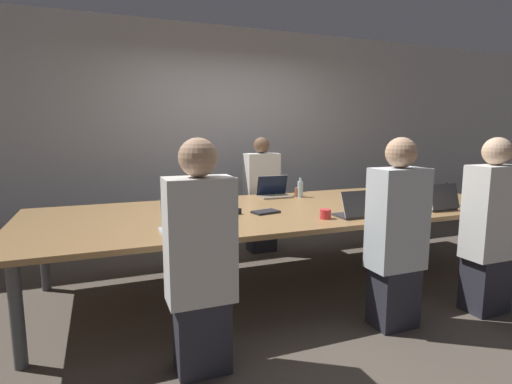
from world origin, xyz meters
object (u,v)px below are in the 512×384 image
object	(u,v)px
bottle_far_center	(300,189)
cup_near_midright	(325,214)
person_near_midright	(397,237)
stapler	(233,211)
laptop_near_midright	(359,209)
person_near_left	(200,261)
laptop_near_right	(440,202)
laptop_far_center	(273,191)
cup_far_center	(298,192)
person_near_right	(490,229)
bottle_near_right	(445,195)
person_far_center	(261,197)
laptop_near_left	(185,223)

from	to	relation	value
bottle_far_center	cup_near_midright	distance (m)	1.09
person_near_midright	stapler	distance (m)	1.36
bottle_far_center	laptop_near_midright	size ratio (longest dim) A/B	0.59
person_near_left	laptop_near_right	distance (m)	2.40
bottle_far_center	laptop_far_center	bearing A→B (deg)	155.70
person_near_midright	person_near_left	bearing A→B (deg)	1.33
cup_far_center	person_near_right	bearing A→B (deg)	-62.51
bottle_far_center	laptop_near_right	size ratio (longest dim) A/B	0.70
cup_far_center	laptop_near_midright	distance (m)	1.12
cup_near_midright	laptop_near_right	bearing A→B (deg)	-3.01
person_near_left	bottle_far_center	bearing A→B (deg)	-133.33
laptop_near_right	laptop_near_midright	distance (m)	0.87
laptop_near_right	stapler	distance (m)	1.88
cup_far_center	bottle_near_right	world-z (taller)	bottle_near_right
cup_far_center	cup_near_midright	bearing A→B (deg)	-105.87
person_near_right	laptop_near_midright	size ratio (longest dim) A/B	3.91
cup_far_center	person_near_midright	xyz separation A→B (m)	(-0.01, -1.58, -0.10)
bottle_far_center	laptop_near_midright	bearing A→B (deg)	-90.91
laptop_far_center	bottle_near_right	size ratio (longest dim) A/B	1.61
person_far_center	bottle_far_center	xyz separation A→B (m)	(0.21, -0.60, 0.17)
person_far_center	laptop_near_right	bearing A→B (deg)	-57.89
person_far_center	person_near_midright	xyz separation A→B (m)	(0.20, -2.14, 0.02)
laptop_near_left	laptop_far_center	world-z (taller)	laptop_near_left
laptop_far_center	laptop_near_right	xyz separation A→B (m)	(1.12, -1.22, 0.00)
person_near_right	cup_far_center	bearing A→B (deg)	-62.51
laptop_far_center	person_far_center	xyz separation A→B (m)	(0.05, 0.48, -0.14)
person_far_center	person_near_right	size ratio (longest dim) A/B	0.98
person_far_center	bottle_far_center	world-z (taller)	person_far_center
laptop_far_center	laptop_near_right	distance (m)	1.66
person_near_midright	stapler	xyz separation A→B (m)	(-0.94, 0.99, 0.08)
person_near_right	cup_near_midright	distance (m)	1.30
laptop_far_center	person_near_left	bearing A→B (deg)	-125.78
laptop_near_left	bottle_far_center	xyz separation A→B (m)	(1.48, 1.09, 0.02)
person_near_midright	laptop_far_center	bearing A→B (deg)	-81.37
bottle_near_right	person_near_midright	bearing A→B (deg)	-150.73
person_near_left	laptop_near_midright	world-z (taller)	person_near_left
bottle_near_right	person_near_midright	world-z (taller)	person_near_midright
laptop_near_left	bottle_far_center	distance (m)	1.84
person_near_right	laptop_near_midright	bearing A→B (deg)	-31.56
person_near_left	laptop_near_midright	size ratio (longest dim) A/B	3.93
person_near_left	laptop_near_midright	bearing A→B (deg)	-161.48
laptop_near_left	laptop_far_center	size ratio (longest dim) A/B	0.98
cup_far_center	person_near_right	xyz separation A→B (m)	(0.86, -1.65, -0.11)
laptop_far_center	cup_far_center	size ratio (longest dim) A/B	3.52
person_near_midright	cup_near_midright	bearing A→B (deg)	-59.45
laptop_far_center	person_near_midright	size ratio (longest dim) A/B	0.25
laptop_near_midright	person_far_center	bearing A→B (deg)	-83.41
person_far_center	cup_near_midright	bearing A→B (deg)	-93.50
person_near_right	stapler	world-z (taller)	person_near_right
laptop_near_right	person_near_midright	xyz separation A→B (m)	(-0.87, -0.45, -0.13)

